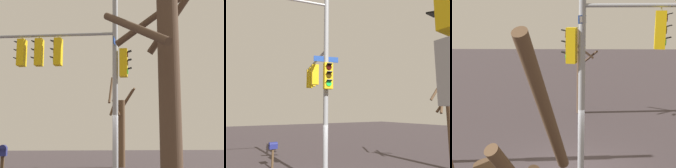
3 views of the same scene
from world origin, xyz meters
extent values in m
cylinder|color=gray|center=(0.22, -0.48, 4.09)|extent=(0.21, 0.21, 8.17)
cylinder|color=gray|center=(2.54, -0.97, 5.74)|extent=(4.68, 1.09, 0.12)
cube|color=gold|center=(2.46, -0.95, 5.04)|extent=(0.36, 0.41, 1.10)
cylinder|color=#2F0403|center=(2.62, -0.98, 5.38)|extent=(0.07, 0.22, 0.22)
cube|color=black|center=(2.69, -1.00, 5.50)|extent=(0.20, 0.24, 0.06)
cylinder|color=#352504|center=(2.62, -0.98, 5.04)|extent=(0.07, 0.22, 0.22)
cube|color=black|center=(2.69, -1.00, 5.16)|extent=(0.20, 0.24, 0.06)
cylinder|color=#19D147|center=(2.62, -0.98, 4.70)|extent=(0.07, 0.22, 0.22)
cube|color=black|center=(2.69, -1.00, 4.82)|extent=(0.20, 0.24, 0.06)
cylinder|color=gray|center=(2.46, -0.95, 5.67)|extent=(0.04, 0.04, 0.15)
cube|color=gold|center=(-0.10, -0.41, 4.54)|extent=(0.37, 0.42, 1.10)
cylinder|color=#2F0403|center=(-0.27, -0.38, 4.88)|extent=(0.08, 0.22, 0.22)
cube|color=black|center=(-0.34, -0.36, 5.00)|extent=(0.20, 0.24, 0.06)
cylinder|color=#352504|center=(-0.27, -0.38, 4.54)|extent=(0.08, 0.22, 0.22)
cube|color=black|center=(-0.34, -0.36, 4.66)|extent=(0.20, 0.24, 0.06)
cylinder|color=#19D147|center=(-0.27, -0.38, 4.20)|extent=(0.08, 0.22, 0.22)
cube|color=black|center=(-0.34, -0.36, 4.32)|extent=(0.20, 0.24, 0.06)
cube|color=navy|center=(0.22, -0.48, 5.34)|extent=(0.28, 1.08, 0.24)
cube|color=white|center=(0.23, -0.48, 5.34)|extent=(0.24, 0.97, 0.18)
cylinder|color=#4D392B|center=(0.40, 7.36, 2.32)|extent=(0.32, 0.32, 4.63)
cylinder|color=#4D392B|center=(0.19, 7.00, 3.54)|extent=(0.86, 0.56, 1.18)
cylinder|color=#4D392B|center=(0.98, 7.68, 3.11)|extent=(0.77, 1.27, 0.85)
cylinder|color=#4D392B|center=(0.34, 6.63, 3.75)|extent=(1.53, 0.22, 1.21)
cylinder|color=brown|center=(-0.41, -7.60, 4.56)|extent=(0.48, 1.40, 1.79)
camera|label=1|loc=(1.79, 12.02, 1.56)|focal=52.91mm
camera|label=2|loc=(-7.47, 3.44, 3.06)|focal=32.32mm
camera|label=3|loc=(-0.18, -10.90, 5.57)|focal=54.27mm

